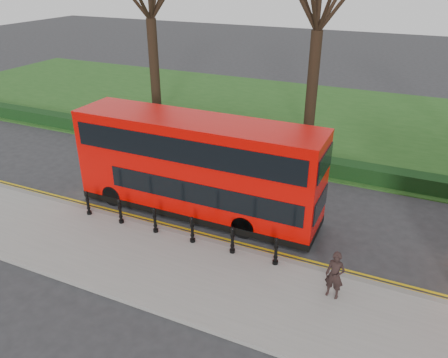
% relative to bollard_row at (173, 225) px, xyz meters
% --- Properties ---
extents(ground, '(120.00, 120.00, 0.00)m').
position_rel_bollard_row_xyz_m(ground, '(0.15, 1.35, -0.65)').
color(ground, '#28282B').
rests_on(ground, ground).
extents(pavement, '(60.00, 4.00, 0.15)m').
position_rel_bollard_row_xyz_m(pavement, '(0.15, -1.65, -0.57)').
color(pavement, gray).
rests_on(pavement, ground).
extents(kerb, '(60.00, 0.25, 0.16)m').
position_rel_bollard_row_xyz_m(kerb, '(0.15, 0.35, -0.57)').
color(kerb, slate).
rests_on(kerb, ground).
extents(grass_verge, '(60.00, 18.00, 0.06)m').
position_rel_bollard_row_xyz_m(grass_verge, '(0.15, 16.35, -0.62)').
color(grass_verge, '#214E1A').
rests_on(grass_verge, ground).
extents(hedge, '(60.00, 0.90, 0.80)m').
position_rel_bollard_row_xyz_m(hedge, '(0.15, 8.15, -0.25)').
color(hedge, black).
rests_on(hedge, ground).
extents(yellow_line_outer, '(60.00, 0.10, 0.01)m').
position_rel_bollard_row_xyz_m(yellow_line_outer, '(0.15, 0.65, -0.64)').
color(yellow_line_outer, yellow).
rests_on(yellow_line_outer, ground).
extents(yellow_line_inner, '(60.00, 0.10, 0.01)m').
position_rel_bollard_row_xyz_m(yellow_line_inner, '(0.15, 0.85, -0.64)').
color(yellow_line_inner, yellow).
rests_on(yellow_line_inner, ground).
extents(bollard_row, '(8.19, 0.15, 1.00)m').
position_rel_bollard_row_xyz_m(bollard_row, '(0.00, 0.00, 0.00)').
color(bollard_row, black).
rests_on(bollard_row, pavement).
extents(bus_lead, '(10.20, 2.34, 4.05)m').
position_rel_bollard_row_xyz_m(bus_lead, '(-0.18, 2.28, 1.39)').
color(bus_lead, '#CB0602').
rests_on(bus_lead, ground).
extents(pedestrian, '(0.62, 0.44, 1.59)m').
position_rel_bollard_row_xyz_m(pedestrian, '(6.15, -0.81, 0.30)').
color(pedestrian, black).
rests_on(pedestrian, pavement).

